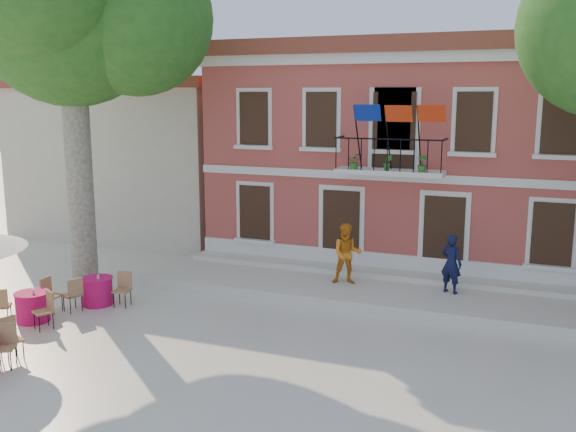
# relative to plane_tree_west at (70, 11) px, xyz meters

# --- Properties ---
(ground) EXTENTS (90.00, 90.00, 0.00)m
(ground) POSITION_rel_plane_tree_west_xyz_m (6.62, -2.21, -8.09)
(ground) COLOR beige
(ground) RESTS_ON ground
(main_building) EXTENTS (13.50, 9.59, 7.50)m
(main_building) POSITION_rel_plane_tree_west_xyz_m (8.62, 7.78, -4.31)
(main_building) COLOR #B64541
(main_building) RESTS_ON ground
(neighbor_west) EXTENTS (9.40, 9.40, 6.40)m
(neighbor_west) POSITION_rel_plane_tree_west_xyz_m (-2.88, 8.79, -4.88)
(neighbor_west) COLOR beige
(neighbor_west) RESTS_ON ground
(terrace) EXTENTS (14.00, 3.40, 0.30)m
(terrace) POSITION_rel_plane_tree_west_xyz_m (8.62, 2.19, -7.94)
(terrace) COLOR silver
(terrace) RESTS_ON ground
(plane_tree_west) EXTENTS (5.60, 5.60, 11.00)m
(plane_tree_west) POSITION_rel_plane_tree_west_xyz_m (0.00, 0.00, 0.00)
(plane_tree_west) COLOR #A59E84
(plane_tree_west) RESTS_ON ground
(pedestrian_navy) EXTENTS (0.71, 0.59, 1.68)m
(pedestrian_navy) POSITION_rel_plane_tree_west_xyz_m (10.65, 2.34, -6.95)
(pedestrian_navy) COLOR #101336
(pedestrian_navy) RESTS_ON terrace
(pedestrian_orange) EXTENTS (1.04, 0.91, 1.79)m
(pedestrian_orange) POSITION_rel_plane_tree_west_xyz_m (7.70, 2.14, -6.90)
(pedestrian_orange) COLOR orange
(pedestrian_orange) RESTS_ON terrace
(cafe_table_1) EXTENTS (1.87, 1.65, 0.95)m
(cafe_table_1) POSITION_rel_plane_tree_west_xyz_m (0.83, -3.11, -7.66)
(cafe_table_1) COLOR #E9156B
(cafe_table_1) RESTS_ON ground
(cafe_table_3) EXTENTS (1.75, 1.85, 0.95)m
(cafe_table_3) POSITION_rel_plane_tree_west_xyz_m (1.53, -1.41, -7.66)
(cafe_table_3) COLOR #E9156B
(cafe_table_3) RESTS_ON ground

